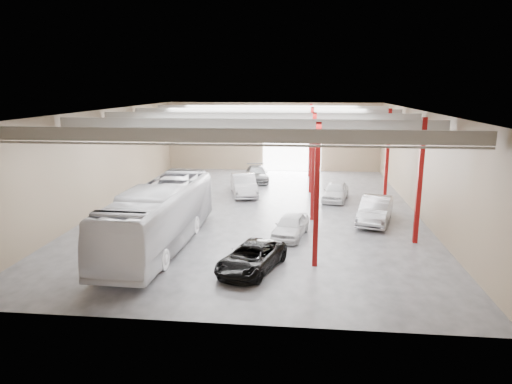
% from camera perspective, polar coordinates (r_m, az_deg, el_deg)
% --- Properties ---
extents(depot_shell, '(22.12, 32.12, 7.06)m').
position_cam_1_polar(depot_shell, '(31.99, 0.54, 6.58)').
color(depot_shell, '#444449').
rests_on(depot_shell, ground).
extents(coach_bus, '(3.32, 12.38, 3.42)m').
position_cam_1_polar(coach_bus, '(25.34, -11.93, -2.96)').
color(coach_bus, white).
rests_on(coach_bus, ground).
extents(black_sedan, '(3.49, 5.06, 1.29)m').
position_cam_1_polar(black_sedan, '(21.90, -0.56, -8.19)').
color(black_sedan, black).
rests_on(black_sedan, ground).
extents(car_row_a, '(2.43, 4.23, 1.36)m').
position_cam_1_polar(car_row_a, '(26.69, 4.36, -4.21)').
color(car_row_a, white).
rests_on(car_row_a, ground).
extents(car_row_b, '(2.96, 5.44, 1.70)m').
position_cam_1_polar(car_row_b, '(36.79, -1.54, 0.92)').
color(car_row_b, '#BCBCC1').
rests_on(car_row_b, ground).
extents(car_row_c, '(2.74, 5.02, 1.38)m').
position_cam_1_polar(car_row_c, '(42.22, 0.11, 2.28)').
color(car_row_c, slate).
rests_on(car_row_c, ground).
extents(car_right_near, '(3.07, 5.37, 1.67)m').
position_cam_1_polar(car_right_near, '(30.33, 14.68, -2.17)').
color(car_right_near, '#A9AAAE').
rests_on(car_right_near, ground).
extents(car_right_far, '(2.54, 4.48, 1.44)m').
position_cam_1_polar(car_right_far, '(35.61, 9.93, 0.10)').
color(car_right_far, white).
rests_on(car_right_far, ground).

